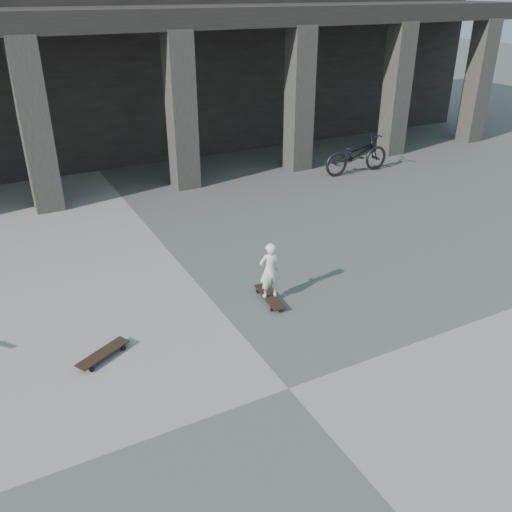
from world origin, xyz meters
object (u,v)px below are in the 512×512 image
child (270,270)px  skateboard_spare (103,354)px  longboard (269,297)px  bicycle (357,154)px

child → skateboard_spare: bearing=13.5°
longboard → skateboard_spare: bearing=101.9°
child → bicycle: 7.72m
longboard → bicycle: (5.74, 5.16, 0.48)m
longboard → child: 0.52m
longboard → bicycle: bearing=-41.8°
skateboard_spare → bicycle: bearing=3.7°
longboard → skateboard_spare: size_ratio=1.09×
longboard → skateboard_spare: 2.97m
longboard → skateboard_spare: skateboard_spare is taller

